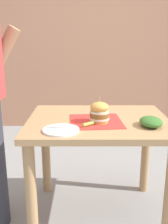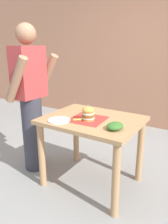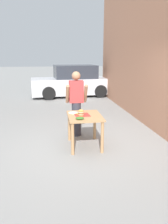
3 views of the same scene
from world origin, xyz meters
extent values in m
plane|color=gray|center=(0.00, 0.00, 0.00)|extent=(80.00, 80.00, 0.00)
cube|color=tan|center=(0.00, 0.00, 0.73)|extent=(0.76, 0.97, 0.04)
cylinder|color=tan|center=(-0.32, -0.42, 0.36)|extent=(0.07, 0.07, 0.71)
cylinder|color=tan|center=(0.32, -0.42, 0.36)|extent=(0.07, 0.07, 0.71)
cylinder|color=tan|center=(-0.32, 0.42, 0.36)|extent=(0.07, 0.07, 0.71)
cylinder|color=tan|center=(0.32, 0.42, 0.36)|extent=(0.07, 0.07, 0.71)
cube|color=red|center=(-0.06, 0.02, 0.76)|extent=(0.36, 0.36, 0.00)
cylinder|color=gold|center=(-0.08, 0.00, 0.77)|extent=(0.12, 0.12, 0.02)
cylinder|color=beige|center=(-0.08, 0.00, 0.78)|extent=(0.13, 0.13, 0.01)
cylinder|color=brown|center=(-0.08, 0.00, 0.81)|extent=(0.13, 0.13, 0.03)
cylinder|color=beige|center=(-0.08, 0.00, 0.83)|extent=(0.12, 0.12, 0.01)
ellipsoid|color=gold|center=(-0.08, 0.00, 0.86)|extent=(0.12, 0.12, 0.07)
cylinder|color=#D1B77F|center=(-0.08, 0.00, 0.90)|extent=(0.00, 0.00, 0.05)
cylinder|color=#8EA83D|center=(-0.16, 0.08, 0.77)|extent=(0.07, 0.08, 0.02)
cylinder|color=white|center=(-0.24, 0.24, 0.76)|extent=(0.22, 0.22, 0.01)
cylinder|color=silver|center=(-0.26, 0.24, 0.77)|extent=(0.04, 0.17, 0.01)
cylinder|color=silver|center=(-0.23, 0.24, 0.77)|extent=(0.03, 0.17, 0.01)
ellipsoid|color=#386B28|center=(-0.15, -0.32, 0.78)|extent=(0.18, 0.14, 0.06)
cylinder|color=#33333D|center=(-0.10, 0.75, 0.45)|extent=(0.24, 0.24, 0.90)
cube|color=#B73838|center=(-0.10, 0.75, 1.18)|extent=(0.36, 0.22, 0.56)
sphere|color=#9E7051|center=(-0.10, 0.75, 1.58)|extent=(0.22, 0.22, 0.22)
cylinder|color=#9E7051|center=(-0.33, 0.69, 1.13)|extent=(0.09, 0.34, 0.50)
cylinder|color=#9E7051|center=(0.13, 0.69, 1.13)|extent=(0.09, 0.34, 0.50)
camera|label=1|loc=(-1.72, 0.10, 1.28)|focal=42.00mm
camera|label=2|loc=(-1.83, -1.05, 1.47)|focal=35.00mm
camera|label=3|loc=(-0.72, -4.75, 2.07)|focal=35.00mm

